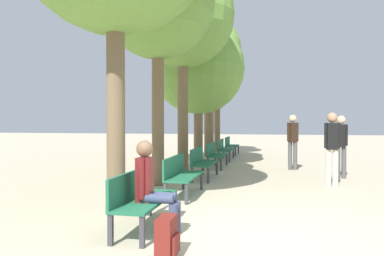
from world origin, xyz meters
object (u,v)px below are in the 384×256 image
at_px(bench_row_1, 181,173).
at_px(tree_row_1, 158,3).
at_px(bench_row_4, 224,148).
at_px(tree_row_5, 217,79).
at_px(bench_row_3, 215,153).
at_px(tree_row_4, 209,51).
at_px(person_seated, 153,184).
at_px(backpack, 167,238).
at_px(pedestrian_near, 332,144).
at_px(tree_row_2, 183,17).
at_px(tree_row_3, 198,68).
at_px(pedestrian_far, 341,142).
at_px(pedestrian_mid, 293,138).
at_px(bench_row_5, 230,144).
at_px(bench_row_0, 140,196).
at_px(bench_row_2, 202,161).

bearing_deg(bench_row_1, tree_row_1, 125.97).
height_order(bench_row_4, tree_row_5, tree_row_5).
distance_m(bench_row_3, tree_row_4, 5.78).
distance_m(tree_row_4, person_seated, 12.14).
xyz_separation_m(person_seated, backpack, (0.46, -0.89, -0.45)).
height_order(bench_row_4, pedestrian_near, pedestrian_near).
height_order(bench_row_3, tree_row_2, tree_row_2).
distance_m(bench_row_3, tree_row_5, 7.30).
distance_m(tree_row_2, tree_row_3, 2.82).
height_order(bench_row_3, bench_row_4, same).
xyz_separation_m(tree_row_5, pedestrian_near, (4.11, -9.64, -2.69)).
bearing_deg(pedestrian_far, pedestrian_mid, 126.94).
relative_size(bench_row_4, bench_row_5, 1.00).
distance_m(bench_row_0, pedestrian_far, 6.81).
relative_size(bench_row_1, pedestrian_far, 0.95).
xyz_separation_m(pedestrian_mid, pedestrian_far, (1.19, -1.58, -0.03)).
distance_m(tree_row_1, tree_row_2, 2.66).
distance_m(pedestrian_mid, pedestrian_far, 1.97).
distance_m(tree_row_1, tree_row_5, 10.26).
relative_size(bench_row_0, tree_row_3, 0.31).
xyz_separation_m(person_seated, pedestrian_near, (3.02, 4.36, 0.33)).
relative_size(bench_row_1, bench_row_5, 1.00).
relative_size(bench_row_2, tree_row_2, 0.25).
height_order(bench_row_3, tree_row_5, tree_row_5).
distance_m(bench_row_1, person_seated, 2.62).
xyz_separation_m(tree_row_1, pedestrian_mid, (3.38, 3.64, -3.41)).
bearing_deg(bench_row_4, tree_row_5, 101.91).
bearing_deg(pedestrian_far, person_seated, -120.79).
distance_m(tree_row_3, tree_row_4, 2.72).
height_order(bench_row_1, tree_row_4, tree_row_4).
distance_m(bench_row_5, tree_row_3, 4.73).
bearing_deg(bench_row_2, bench_row_4, 90.00).
distance_m(tree_row_2, pedestrian_mid, 5.18).
bearing_deg(bench_row_3, bench_row_2, -90.00).
xyz_separation_m(tree_row_4, person_seated, (1.09, -11.42, -3.97)).
height_order(tree_row_2, tree_row_4, tree_row_2).
bearing_deg(person_seated, pedestrian_far, 59.21).
height_order(bench_row_1, tree_row_1, tree_row_1).
distance_m(bench_row_2, pedestrian_far, 3.83).
xyz_separation_m(bench_row_0, bench_row_3, (0.00, 7.37, 0.00)).
relative_size(tree_row_2, person_seated, 4.99).
height_order(bench_row_3, tree_row_4, tree_row_4).
bearing_deg(bench_row_0, person_seated, -32.11).
distance_m(tree_row_2, pedestrian_far, 5.98).
xyz_separation_m(bench_row_0, person_seated, (0.23, -0.15, 0.20)).
bearing_deg(bench_row_4, pedestrian_far, -48.04).
xyz_separation_m(tree_row_2, pedestrian_far, (4.56, -0.57, -3.83)).
bearing_deg(tree_row_4, tree_row_5, 90.00).
distance_m(bench_row_3, bench_row_4, 2.46).
distance_m(bench_row_3, tree_row_3, 3.49).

